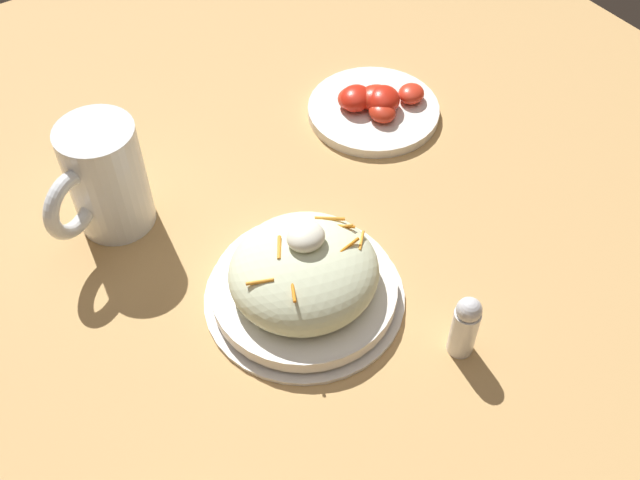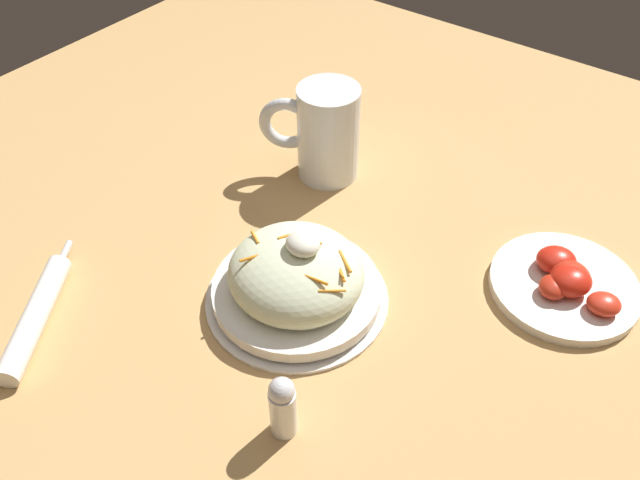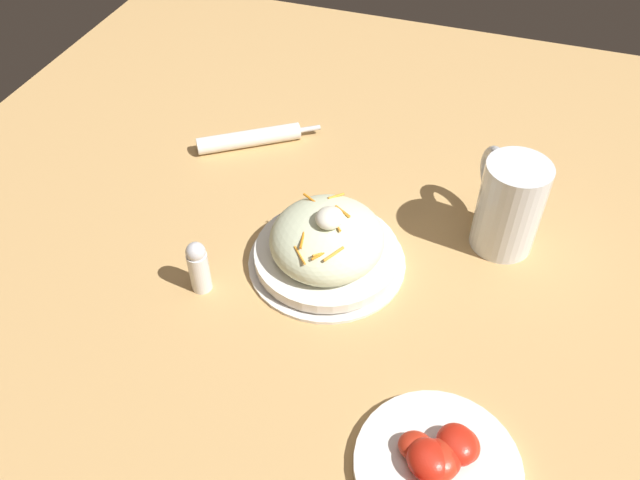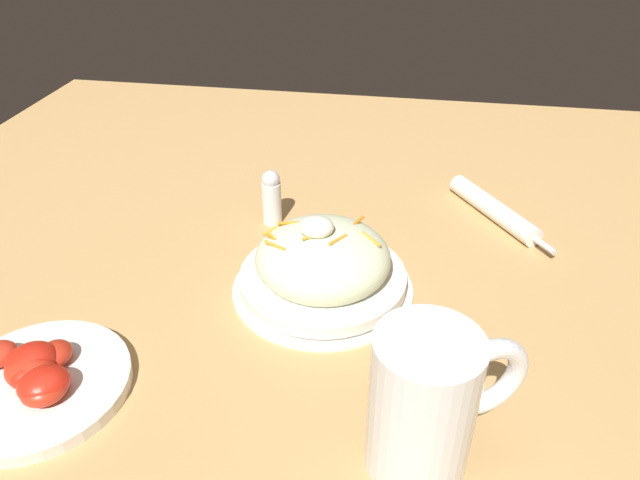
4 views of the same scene
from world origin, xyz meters
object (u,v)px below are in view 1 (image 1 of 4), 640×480
at_px(tomato_plate, 374,105).
at_px(salad_plate, 304,278).
at_px(beer_mug, 106,182).
at_px(salt_shaker, 465,326).

bearing_deg(tomato_plate, salad_plate, -140.59).
bearing_deg(salad_plate, beer_mug, 118.57).
height_order(tomato_plate, salt_shaker, salt_shaker).
bearing_deg(tomato_plate, beer_mug, 177.42).
height_order(beer_mug, salt_shaker, beer_mug).
bearing_deg(salt_shaker, tomato_plate, 66.38).
height_order(beer_mug, tomato_plate, beer_mug).
bearing_deg(salad_plate, tomato_plate, 39.41).
bearing_deg(salt_shaker, beer_mug, 120.70).
relative_size(beer_mug, salt_shaker, 1.71).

